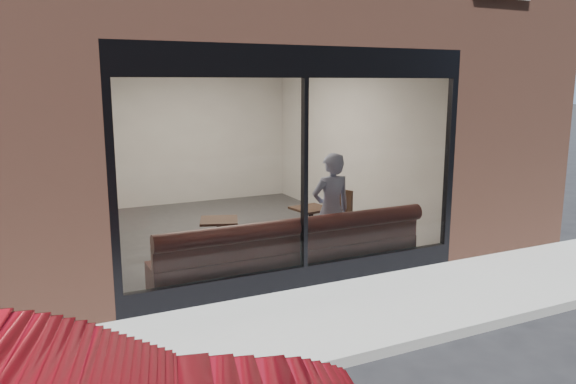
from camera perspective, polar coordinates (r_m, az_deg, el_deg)
name	(u,v)px	position (r m, az deg, el deg)	size (l,w,h in m)	color
ground	(395,350)	(6.18, 10.77, -15.49)	(120.00, 120.00, 0.00)	black
sidewalk_near	(344,314)	(6.93, 5.73, -12.27)	(40.00, 2.00, 0.01)	gray
kerb_near	(398,347)	(6.12, 11.08, -15.16)	(40.00, 0.10, 0.12)	gray
host_building_pier_right	(327,128)	(14.34, 3.98, 6.51)	(2.50, 12.00, 3.20)	brown
host_building_backfill	(152,125)	(15.80, -13.62, 6.65)	(5.00, 6.00, 3.20)	brown
cafe_floor	(229,234)	(10.35, -5.97, -4.23)	(6.00, 6.00, 0.00)	#2D2D30
cafe_ceiling	(226,56)	(9.99, -6.34, 13.59)	(6.00, 6.00, 0.00)	white
cafe_wall_back	(182,134)	(12.88, -10.70, 5.82)	(5.00, 5.00, 0.00)	beige
cafe_wall_left	(79,156)	(9.50, -20.44, 3.48)	(6.00, 6.00, 0.00)	beige
cafe_wall_right	(347,141)	(11.13, 6.04, 5.14)	(6.00, 6.00, 0.00)	beige
storefront_kick	(304,276)	(7.72, 1.63, -8.55)	(5.00, 0.10, 0.30)	black
storefront_header	(305,62)	(7.28, 1.76, 13.10)	(5.00, 0.10, 0.40)	black
storefront_mullion	(305,175)	(7.37, 1.69, 1.76)	(0.06, 0.10, 2.50)	black
storefront_glass	(306,175)	(7.34, 1.80, 1.72)	(4.80, 4.80, 0.00)	white
banquette	(291,263)	(8.04, 0.30, -7.18)	(4.00, 0.55, 0.45)	black
person	(331,210)	(8.40, 4.39, -1.88)	(0.63, 0.41, 1.73)	#8F97BB
cafe_table_left	(219,221)	(8.34, -7.02, -2.89)	(0.54, 0.54, 0.04)	black
cafe_table_right	(311,209)	(9.06, 2.35, -1.69)	(0.54, 0.54, 0.04)	black
cafe_chair_right	(335,232)	(9.61, 4.78, -4.05)	(0.42, 0.42, 0.04)	black
wall_poster	(84,155)	(9.19, -20.01, 3.54)	(0.02, 0.60, 0.80)	white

